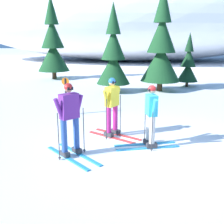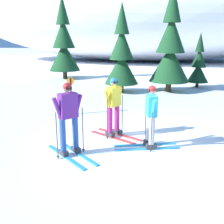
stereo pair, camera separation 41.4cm
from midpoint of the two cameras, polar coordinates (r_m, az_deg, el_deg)
ground_plane at (r=7.84m, az=7.21°, el=-6.73°), size 120.00×120.00×0.00m
skier_purple_jacket at (r=6.93m, az=-10.30°, el=-1.26°), size 1.60×1.58×1.85m
skier_yellow_jacket at (r=8.23m, az=-1.40°, el=1.20°), size 1.63×1.24×1.76m
skier_cyan_jacket at (r=7.46m, az=6.32°, el=-0.76°), size 1.78×0.82×1.70m
pine_tree_far_left at (r=20.10m, az=-12.58°, el=13.25°), size 2.16×2.16×5.59m
pine_tree_left at (r=14.86m, az=-0.56°, el=11.38°), size 1.77×1.77×4.58m
pine_tree_center_left at (r=15.37m, az=9.23°, el=12.72°), size 2.12×2.12×5.48m
pine_tree_center_right at (r=17.15m, az=14.58°, el=9.38°), size 1.21×1.21×3.12m
snow_ridge_background at (r=35.00m, az=4.12°, el=19.49°), size 42.52×20.22×11.05m
trail_marker_post at (r=10.68m, az=-10.49°, el=3.61°), size 0.28×0.07×1.43m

